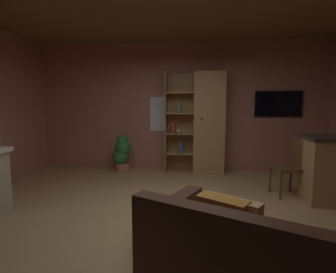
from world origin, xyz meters
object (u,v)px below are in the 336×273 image
object	(u,v)px
bookshelf_cabinet	(205,124)
potted_floor_plant	(122,153)
coffee_table	(177,213)
table_book_1	(181,205)
wall_mounted_tv	(278,104)
table_book_0	(178,204)
leather_couch	(245,266)
dining_chair	(292,164)

from	to	relation	value
bookshelf_cabinet	potted_floor_plant	distance (m)	1.90
bookshelf_cabinet	coffee_table	xyz separation A→B (m)	(-0.37, -3.02, -0.71)
table_book_1	potted_floor_plant	size ratio (longest dim) A/B	0.17
table_book_1	wall_mounted_tv	xyz separation A→B (m)	(1.86, 3.31, 1.00)
coffee_table	bookshelf_cabinet	bearing A→B (deg)	83.01
table_book_0	table_book_1	distance (m)	0.09
leather_couch	table_book_1	bearing A→B (deg)	126.22
leather_couch	table_book_1	world-z (taller)	leather_couch
coffee_table	table_book_1	distance (m)	0.16
coffee_table	table_book_0	xyz separation A→B (m)	(0.02, 0.00, 0.10)
leather_couch	dining_chair	size ratio (longest dim) A/B	1.82
coffee_table	table_book_0	bearing A→B (deg)	10.58
wall_mounted_tv	dining_chair	bearing A→B (deg)	-96.82
table_book_1	wall_mounted_tv	bearing A→B (deg)	60.63
potted_floor_plant	leather_couch	bearing A→B (deg)	-61.69
leather_couch	potted_floor_plant	bearing A→B (deg)	118.31
bookshelf_cabinet	dining_chair	distance (m)	1.95
wall_mounted_tv	table_book_0	bearing A→B (deg)	-120.42
bookshelf_cabinet	coffee_table	distance (m)	3.12
leather_couch	dining_chair	distance (m)	2.78
bookshelf_cabinet	table_book_1	xyz separation A→B (m)	(-0.32, -3.10, -0.58)
table_book_0	potted_floor_plant	distance (m)	3.22
potted_floor_plant	coffee_table	bearing A→B (deg)	-63.94
table_book_0	bookshelf_cabinet	bearing A→B (deg)	83.32
potted_floor_plant	wall_mounted_tv	distance (m)	3.51
coffee_table	wall_mounted_tv	size ratio (longest dim) A/B	0.65
table_book_1	dining_chair	distance (m)	2.47
coffee_table	dining_chair	size ratio (longest dim) A/B	0.68
bookshelf_cabinet	table_book_0	bearing A→B (deg)	-96.68
leather_couch	wall_mounted_tv	distance (m)	4.39
leather_couch	bookshelf_cabinet	bearing A→B (deg)	92.88
table_book_0	dining_chair	xyz separation A→B (m)	(1.72, 1.73, 0.07)
leather_couch	coffee_table	xyz separation A→B (m)	(-0.56, 0.78, 0.04)
bookshelf_cabinet	potted_floor_plant	xyz separation A→B (m)	(-1.78, -0.13, -0.64)
table_book_1	leather_couch	bearing A→B (deg)	-53.78
dining_chair	table_book_1	bearing A→B (deg)	-132.89
bookshelf_cabinet	potted_floor_plant	bearing A→B (deg)	-175.77
wall_mounted_tv	leather_couch	bearing A→B (deg)	-108.62
table_book_0	table_book_1	bearing A→B (deg)	-67.91
dining_chair	potted_floor_plant	world-z (taller)	dining_chair
table_book_0	leather_couch	bearing A→B (deg)	-55.06
leather_couch	wall_mounted_tv	bearing A→B (deg)	71.38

